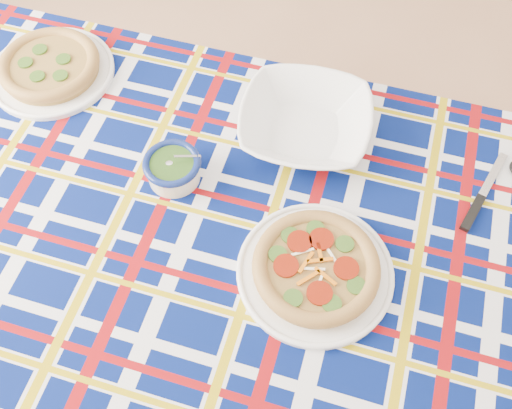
{
  "coord_description": "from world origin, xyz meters",
  "views": [
    {
      "loc": [
        -0.15,
        -0.92,
        1.79
      ],
      "look_at": [
        -0.08,
        -0.31,
        0.78
      ],
      "focal_mm": 40.0,
      "sensor_mm": 36.0,
      "label": 1
    }
  ],
  "objects_px": {
    "main_focaccia_plate": "(316,267)",
    "serving_bowl": "(305,123)",
    "dining_table": "(226,257)",
    "pesto_bowl": "(173,168)"
  },
  "relations": [
    {
      "from": "pesto_bowl",
      "to": "serving_bowl",
      "type": "bearing_deg",
      "value": 16.75
    },
    {
      "from": "dining_table",
      "to": "serving_bowl",
      "type": "distance_m",
      "value": 0.35
    },
    {
      "from": "pesto_bowl",
      "to": "serving_bowl",
      "type": "xyz_separation_m",
      "value": [
        0.3,
        0.09,
        -0.0
      ]
    },
    {
      "from": "pesto_bowl",
      "to": "main_focaccia_plate",
      "type": "bearing_deg",
      "value": -44.22
    },
    {
      "from": "dining_table",
      "to": "main_focaccia_plate",
      "type": "height_order",
      "value": "main_focaccia_plate"
    },
    {
      "from": "main_focaccia_plate",
      "to": "serving_bowl",
      "type": "relative_size",
      "value": 1.08
    },
    {
      "from": "serving_bowl",
      "to": "pesto_bowl",
      "type": "bearing_deg",
      "value": -163.25
    },
    {
      "from": "main_focaccia_plate",
      "to": "serving_bowl",
      "type": "xyz_separation_m",
      "value": [
        0.03,
        0.35,
        0.01
      ]
    },
    {
      "from": "dining_table",
      "to": "main_focaccia_plate",
      "type": "relative_size",
      "value": 5.92
    },
    {
      "from": "main_focaccia_plate",
      "to": "pesto_bowl",
      "type": "xyz_separation_m",
      "value": [
        -0.27,
        0.26,
        0.01
      ]
    }
  ]
}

